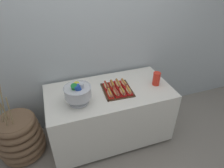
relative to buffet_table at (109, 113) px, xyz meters
The scene contains 16 objects.
ground_plane 0.39m from the buffet_table, ahead, with size 10.00×10.00×0.00m, color gray.
back_wall 1.02m from the buffet_table, 90.00° to the left, with size 6.00×0.10×2.60m, color #B2BCC1.
buffet_table is the anchor object (origin of this frame).
floor_vase 1.12m from the buffet_table, behind, with size 0.55×0.55×1.10m.
serving_tray 0.37m from the buffet_table, 17.38° to the right, with size 0.35×0.38×0.01m.
hot_dog_0 0.40m from the buffet_table, 104.32° to the right, with size 0.07×0.17×0.06m.
hot_dog_1 0.41m from the buffet_table, 66.07° to the right, with size 0.06×0.17×0.06m.
hot_dog_2 0.42m from the buffet_table, 42.43° to the right, with size 0.08×0.17×0.06m.
hot_dog_3 0.45m from the buffet_table, 30.47° to the right, with size 0.07×0.17×0.06m.
hot_dog_4 0.39m from the buffet_table, 106.70° to the left, with size 0.07×0.16×0.06m.
hot_dog_5 0.40m from the buffet_table, 44.66° to the left, with size 0.08×0.16×0.06m.
hot_dog_6 0.41m from the buffet_table, 21.63° to the left, with size 0.08×0.19×0.06m.
hot_dog_7 0.44m from the buffet_table, 13.16° to the left, with size 0.06×0.16×0.06m.
punch_bowl 0.63m from the buffet_table, 164.23° to the right, with size 0.29×0.29×0.26m.
cup_stack 0.74m from the buffet_table, ahead, with size 0.09×0.09×0.17m.
donut 0.56m from the buffet_table, 144.54° to the left, with size 0.13×0.13×0.04m.
Camera 1 is at (-0.59, -1.82, 2.10)m, focal length 31.59 mm.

